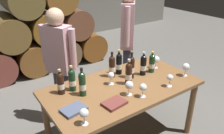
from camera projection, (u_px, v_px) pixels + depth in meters
barrel_stack at (43, 32)px, 4.42m from camera, size 2.49×0.90×1.69m
dining_table at (122, 93)px, 2.51m from camera, size 1.70×0.90×0.76m
wine_bottle_0 at (152, 63)px, 2.73m from camera, size 0.07×0.07×0.27m
wine_bottle_1 at (72, 80)px, 2.34m from camera, size 0.07×0.07×0.29m
wine_bottle_2 at (143, 65)px, 2.66m from camera, size 0.07×0.07×0.29m
wine_bottle_3 at (112, 66)px, 2.61m from camera, size 0.07×0.07×0.31m
wine_bottle_4 at (131, 67)px, 2.59m from camera, size 0.07×0.07×0.32m
wine_bottle_5 at (129, 74)px, 2.46m from camera, size 0.07×0.07×0.30m
wine_bottle_6 at (82, 84)px, 2.25m from camera, size 0.07×0.07×0.31m
wine_bottle_7 at (61, 83)px, 2.28m from camera, size 0.07×0.07×0.28m
wine_bottle_8 at (119, 64)px, 2.69m from camera, size 0.07×0.07×0.31m
wine_glass_0 at (156, 60)px, 2.83m from camera, size 0.09×0.09×0.16m
wine_glass_1 at (84, 114)px, 1.85m from camera, size 0.08×0.08×0.15m
wine_glass_2 at (186, 67)px, 2.64m from camera, size 0.09×0.09×0.16m
wine_glass_3 at (111, 76)px, 2.46m from camera, size 0.07×0.07×0.15m
wine_glass_4 at (129, 85)px, 2.26m from camera, size 0.09×0.09×0.16m
wine_glass_5 at (143, 88)px, 2.23m from camera, size 0.08×0.08×0.15m
wine_glass_6 at (170, 78)px, 2.42m from camera, size 0.07×0.07×0.14m
tasting_notebook at (114, 103)px, 2.15m from camera, size 0.24×0.19×0.03m
leather_ledger at (74, 109)px, 2.06m from camera, size 0.24×0.19×0.03m
sommelier_presenting at (128, 34)px, 3.25m from camera, size 0.35×0.39×1.72m
taster_seated_left at (59, 59)px, 2.72m from camera, size 0.32×0.44×1.54m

